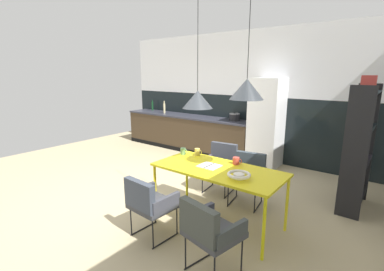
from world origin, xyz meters
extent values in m
plane|color=tan|center=(0.00, 0.00, 0.00)|extent=(8.52, 8.52, 0.00)
cube|color=black|center=(0.00, 2.92, 0.71)|extent=(6.55, 0.12, 1.43)
cube|color=silver|center=(0.00, 2.92, 2.14)|extent=(6.55, 0.12, 1.43)
cube|color=#3D2E1F|center=(-1.31, 2.56, 0.42)|extent=(3.63, 0.60, 0.84)
cube|color=#2E2F39|center=(-1.31, 2.56, 0.86)|extent=(3.66, 0.63, 0.04)
cube|color=black|center=(-1.31, 2.25, 0.05)|extent=(3.63, 0.01, 0.10)
cube|color=silver|center=(0.82, 2.56, 0.92)|extent=(0.61, 0.60, 1.84)
cube|color=yellow|center=(1.28, -0.02, 0.74)|extent=(1.66, 0.78, 0.03)
cylinder|color=gold|center=(0.49, 0.33, 0.36)|extent=(0.04, 0.04, 0.72)
cylinder|color=yellow|center=(2.06, 0.33, 0.36)|extent=(0.04, 0.04, 0.72)
cylinder|color=yellow|center=(0.49, -0.36, 0.36)|extent=(0.04, 0.04, 0.72)
cylinder|color=yellow|center=(2.06, -0.36, 0.36)|extent=(0.04, 0.04, 0.72)
cube|color=#393B40|center=(0.77, 0.81, 0.40)|extent=(0.53, 0.52, 0.06)
cube|color=#383C45|center=(0.75, 1.01, 0.61)|extent=(0.46, 0.14, 0.36)
cube|color=#3E3C41|center=(0.99, 0.84, 0.50)|extent=(0.10, 0.42, 0.14)
cube|color=#3D3740|center=(0.56, 0.78, 0.50)|extent=(0.10, 0.42, 0.14)
cylinder|color=black|center=(1.00, 0.65, 0.19)|extent=(0.02, 0.02, 0.37)
cylinder|color=black|center=(0.60, 0.60, 0.19)|extent=(0.02, 0.02, 0.37)
cylinder|color=black|center=(0.95, 1.03, 0.19)|extent=(0.02, 0.02, 0.37)
cylinder|color=black|center=(0.55, 0.97, 0.19)|extent=(0.02, 0.02, 0.37)
cylinder|color=black|center=(0.97, 0.84, 0.01)|extent=(0.07, 0.41, 0.02)
cylinder|color=black|center=(0.58, 0.79, 0.01)|extent=(0.07, 0.41, 0.02)
cube|color=#393B40|center=(0.83, -0.74, 0.40)|extent=(0.51, 0.49, 0.06)
cube|color=#363C46|center=(0.82, -0.94, 0.59)|extent=(0.46, 0.11, 0.33)
cube|color=#35373D|center=(0.61, -0.72, 0.50)|extent=(0.08, 0.42, 0.14)
cube|color=#3A3B43|center=(1.05, -0.75, 0.50)|extent=(0.08, 0.42, 0.14)
cylinder|color=black|center=(0.65, -0.53, 0.18)|extent=(0.02, 0.02, 0.37)
cylinder|color=black|center=(1.04, -0.56, 0.18)|extent=(0.02, 0.02, 0.37)
cylinder|color=black|center=(0.62, -0.91, 0.18)|extent=(0.02, 0.02, 0.37)
cylinder|color=black|center=(1.02, -0.94, 0.18)|extent=(0.02, 0.02, 0.37)
cylinder|color=black|center=(0.63, -0.72, 0.01)|extent=(0.04, 0.41, 0.02)
cylinder|color=black|center=(1.03, -0.75, 0.01)|extent=(0.04, 0.41, 0.02)
cube|color=#393B40|center=(1.34, 0.67, 0.40)|extent=(0.55, 0.53, 0.06)
cube|color=#333D44|center=(1.31, 0.87, 0.60)|extent=(0.46, 0.15, 0.33)
cube|color=#37373D|center=(1.55, 0.70, 0.50)|extent=(0.11, 0.42, 0.14)
cube|color=#3B3C3F|center=(1.12, 0.63, 0.50)|extent=(0.11, 0.42, 0.14)
cylinder|color=black|center=(1.56, 0.51, 0.19)|extent=(0.02, 0.02, 0.37)
cylinder|color=black|center=(1.17, 0.45, 0.19)|extent=(0.02, 0.02, 0.37)
cylinder|color=black|center=(1.50, 0.89, 0.19)|extent=(0.02, 0.02, 0.37)
cylinder|color=black|center=(1.11, 0.83, 0.19)|extent=(0.02, 0.02, 0.37)
cylinder|color=black|center=(1.53, 0.70, 0.01)|extent=(0.08, 0.41, 0.02)
cylinder|color=black|center=(1.14, 0.64, 0.01)|extent=(0.08, 0.41, 0.02)
cube|color=#393B40|center=(1.75, -0.83, 0.43)|extent=(0.56, 0.55, 0.06)
cube|color=#3B3F3A|center=(1.71, -1.02, 0.62)|extent=(0.46, 0.17, 0.33)
cube|color=#363745|center=(1.54, -0.79, 0.53)|extent=(0.13, 0.42, 0.14)
cube|color=#373C3B|center=(1.97, -0.87, 0.53)|extent=(0.13, 0.42, 0.14)
cylinder|color=black|center=(1.59, -0.60, 0.20)|extent=(0.02, 0.02, 0.40)
cylinder|color=black|center=(1.98, -0.68, 0.20)|extent=(0.02, 0.02, 0.40)
cylinder|color=black|center=(1.52, -0.98, 0.20)|extent=(0.02, 0.02, 0.40)
cylinder|color=black|center=(1.55, -0.79, 0.01)|extent=(0.10, 0.41, 0.02)
cylinder|color=silver|center=(1.65, -0.16, 0.78)|extent=(0.13, 0.13, 0.05)
torus|color=silver|center=(1.65, -0.16, 0.80)|extent=(0.27, 0.27, 0.04)
cube|color=white|center=(1.08, -0.02, 0.76)|extent=(0.13, 0.24, 0.01)
cube|color=white|center=(1.21, -0.02, 0.76)|extent=(0.13, 0.24, 0.01)
cube|color=#262628|center=(1.15, -0.02, 0.77)|extent=(0.01, 0.24, 0.00)
cylinder|color=#B23D33|center=(1.38, 0.27, 0.80)|extent=(0.09, 0.09, 0.09)
torus|color=#B23D33|center=(1.43, 0.27, 0.80)|extent=(0.06, 0.01, 0.06)
cylinder|color=gold|center=(0.72, 0.28, 0.80)|extent=(0.07, 0.07, 0.10)
torus|color=gold|center=(0.77, 0.28, 0.81)|extent=(0.07, 0.01, 0.07)
cylinder|color=#5B8456|center=(0.53, 0.19, 0.80)|extent=(0.08, 0.08, 0.10)
torus|color=#5B8456|center=(0.58, 0.19, 0.81)|extent=(0.07, 0.01, 0.07)
cylinder|color=black|center=(0.04, 2.62, 0.96)|extent=(0.24, 0.24, 0.15)
cylinder|color=gray|center=(0.04, 2.62, 1.04)|extent=(0.24, 0.24, 0.01)
sphere|color=black|center=(0.04, 2.62, 1.05)|extent=(0.02, 0.02, 0.02)
cylinder|color=#0F3319|center=(-2.71, 2.73, 1.00)|extent=(0.06, 0.06, 0.24)
cylinder|color=#0F3319|center=(-2.71, 2.73, 1.16)|extent=(0.02, 0.02, 0.06)
cylinder|color=tan|center=(-2.03, 2.51, 1.01)|extent=(0.06, 0.06, 0.26)
cylinder|color=tan|center=(-2.03, 2.51, 1.18)|extent=(0.03, 0.03, 0.07)
cube|color=black|center=(2.62, 1.95, 0.89)|extent=(0.30, 0.03, 1.79)
cube|color=black|center=(2.62, 1.17, 0.89)|extent=(0.30, 0.03, 1.79)
cube|color=black|center=(2.62, 1.56, 0.25)|extent=(0.30, 0.76, 0.02)
cube|color=#4C7F4C|center=(2.62, 1.40, 0.34)|extent=(0.18, 0.10, 0.15)
cube|color=black|center=(2.62, 1.56, 0.73)|extent=(0.30, 0.76, 0.02)
cube|color=#4C7F4C|center=(2.62, 1.52, 0.83)|extent=(0.18, 0.10, 0.18)
cube|color=black|center=(2.62, 1.56, 1.21)|extent=(0.30, 0.76, 0.02)
cube|color=black|center=(2.62, 1.56, 1.69)|extent=(0.30, 0.76, 0.02)
cube|color=#B73833|center=(2.62, 1.63, 1.80)|extent=(0.18, 0.10, 0.20)
cylinder|color=black|center=(0.94, -0.01, 2.26)|extent=(0.01, 0.01, 1.09)
cone|color=#2E3337|center=(0.94, -0.01, 1.60)|extent=(0.39, 0.39, 0.22)
cylinder|color=black|center=(1.61, 0.03, 2.34)|extent=(0.01, 0.01, 0.93)
cone|color=#2E3337|center=(1.61, 0.03, 1.75)|extent=(0.39, 0.39, 0.23)
camera|label=1|loc=(3.03, -2.83, 1.93)|focal=25.62mm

